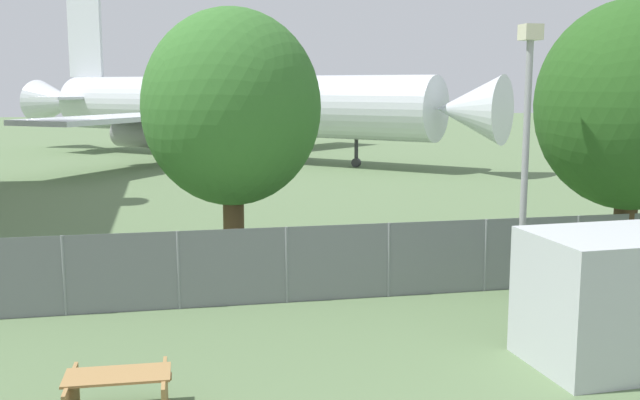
{
  "coord_description": "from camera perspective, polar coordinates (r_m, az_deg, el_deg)",
  "views": [
    {
      "loc": [
        -2.72,
        -7.3,
        5.21
      ],
      "look_at": [
        1.43,
        12.94,
        2.0
      ],
      "focal_mm": 42.0,
      "sensor_mm": 36.0,
      "label": 1
    }
  ],
  "objects": [
    {
      "name": "tree_left_of_cabin",
      "position": [
        21.19,
        22.7,
        6.63
      ],
      "size": [
        4.98,
        4.98,
        7.41
      ],
      "color": "#4C3823",
      "rests_on": "ground"
    },
    {
      "name": "tree_behind_benches",
      "position": [
        19.94,
        -6.75,
        6.97
      ],
      "size": [
        4.71,
        4.71,
        7.2
      ],
      "color": "brown",
      "rests_on": "ground"
    },
    {
      "name": "picnic_bench_open_grass",
      "position": [
        12.42,
        -15.12,
        -13.91
      ],
      "size": [
        1.65,
        1.44,
        0.76
      ],
      "rotation": [
        0.0,
        0.0,
        -0.02
      ],
      "color": "#A37A47",
      "rests_on": "ground"
    },
    {
      "name": "light_mast",
      "position": [
        18.17,
        15.46,
        5.02
      ],
      "size": [
        0.44,
        0.44,
        6.56
      ],
      "color": "#99999E",
      "rests_on": "ground"
    },
    {
      "name": "perimeter_fence",
      "position": [
        17.98,
        -2.56,
        -4.96
      ],
      "size": [
        56.07,
        0.07,
        1.85
      ],
      "color": "gray",
      "rests_on": "ground"
    },
    {
      "name": "airplane",
      "position": [
        53.09,
        -7.19,
        7.14
      ],
      "size": [
        31.64,
        29.96,
        11.78
      ],
      "rotation": [
        0.0,
        0.0,
        -0.75
      ],
      "color": "silver",
      "rests_on": "ground"
    }
  ]
}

